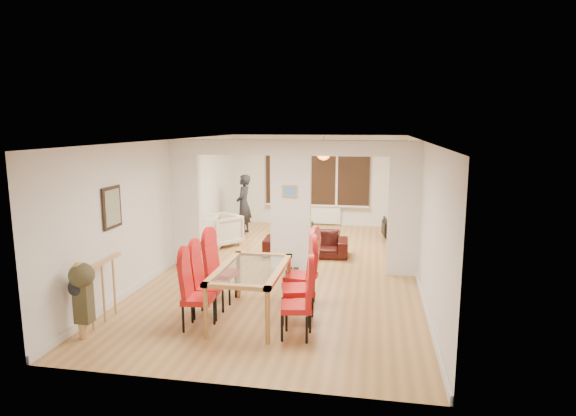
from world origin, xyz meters
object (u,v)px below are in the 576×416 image
(dining_chair_rc, at_px, (301,271))
(coffee_table, at_px, (321,235))
(dining_chair_ra, at_px, (296,301))
(sofa, at_px, (306,243))
(person, at_px, (244,204))
(armchair, at_px, (220,230))
(bowl, at_px, (328,231))
(dining_table, at_px, (251,293))
(dining_chair_la, at_px, (198,293))
(dining_chair_rb, at_px, (298,284))
(dining_chair_lc, at_px, (222,269))
(television, at_px, (383,229))
(dining_chair_lb, at_px, (208,283))
(bottle, at_px, (312,226))

(dining_chair_rc, bearing_deg, coffee_table, 101.08)
(dining_chair_ra, bearing_deg, dining_chair_rc, 86.26)
(sofa, height_order, person, person)
(dining_chair_rc, xyz_separation_m, person, (-2.29, 4.89, 0.22))
(dining_chair_rc, height_order, sofa, dining_chair_rc)
(armchair, relative_size, bowl, 4.18)
(dining_table, height_order, dining_chair_la, dining_chair_la)
(dining_chair_rb, height_order, coffee_table, dining_chair_rb)
(sofa, relative_size, armchair, 2.25)
(dining_chair_lc, relative_size, dining_chair_rc, 0.94)
(sofa, height_order, television, sofa)
(coffee_table, bearing_deg, dining_chair_rb, -87.63)
(dining_chair_lc, distance_m, bowl, 4.75)
(sofa, bearing_deg, dining_chair_lb, -107.80)
(dining_table, relative_size, dining_chair_rc, 1.48)
(dining_chair_lc, height_order, dining_chair_ra, dining_chair_lc)
(dining_table, bearing_deg, person, 106.43)
(dining_chair_rb, relative_size, television, 1.34)
(sofa, bearing_deg, television, 45.40)
(coffee_table, bearing_deg, dining_chair_ra, -87.22)
(dining_chair_rc, height_order, armchair, dining_chair_rc)
(dining_chair_la, height_order, person, person)
(dining_chair_rc, height_order, person, person)
(dining_chair_ra, xyz_separation_m, dining_chair_rb, (-0.06, 0.54, 0.06))
(dining_table, xyz_separation_m, sofa, (0.31, 3.67, -0.13))
(bowl, bearing_deg, dining_chair_rc, -90.03)
(armchair, xyz_separation_m, person, (0.22, 1.33, 0.42))
(bowl, bearing_deg, person, 171.53)
(coffee_table, relative_size, bottle, 3.52)
(dining_chair_ra, xyz_separation_m, sofa, (-0.46, 4.21, -0.25))
(dining_chair_lc, bearing_deg, dining_chair_rb, -14.85)
(dining_chair_la, xyz_separation_m, television, (2.69, 6.12, -0.28))
(bowl, bearing_deg, armchair, -158.39)
(television, distance_m, bowl, 1.45)
(dining_chair_la, xyz_separation_m, bowl, (1.31, 5.68, -0.29))
(dining_chair_rb, bearing_deg, dining_table, 165.77)
(dining_chair_ra, height_order, dining_chair_rb, dining_chair_rb)
(dining_chair_lb, xyz_separation_m, bottle, (0.93, 5.18, -0.18))
(dining_chair_ra, relative_size, television, 1.20)
(dining_table, distance_m, person, 5.76)
(television, bearing_deg, bottle, 97.33)
(sofa, xyz_separation_m, coffee_table, (0.18, 1.53, -0.16))
(dining_chair_lb, bearing_deg, person, 100.21)
(person, xyz_separation_m, bowl, (2.29, -0.34, -0.55))
(dining_chair_lb, relative_size, dining_chair_lc, 0.97)
(dining_chair_la, distance_m, armchair, 4.84)
(dining_chair_ra, relative_size, coffee_table, 1.11)
(coffee_table, bearing_deg, dining_chair_lb, -102.46)
(dining_table, bearing_deg, dining_chair_lc, 136.75)
(dining_table, distance_m, dining_chair_rb, 0.73)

